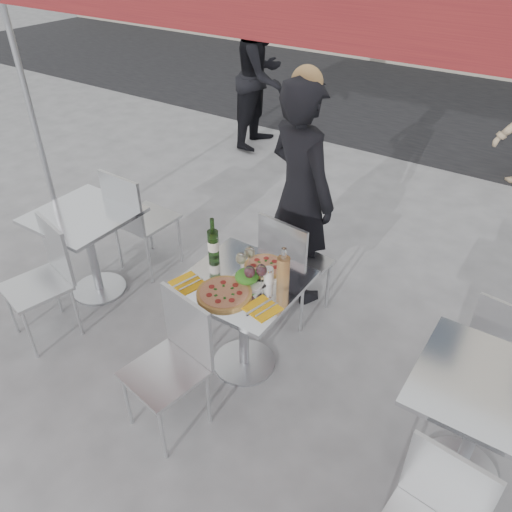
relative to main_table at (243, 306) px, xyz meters
The scene contains 24 objects.
ground 0.54m from the main_table, ahead, with size 80.00×80.00×0.00m, color slate.
street_asphalt 6.52m from the main_table, 90.00° to the left, with size 24.00×5.00×0.00m, color black.
main_table is the anchor object (origin of this frame).
side_table_left 1.50m from the main_table, behind, with size 0.72×0.72×0.75m.
side_table_right 1.50m from the main_table, ahead, with size 0.72×0.72×0.75m.
chair_far 0.61m from the main_table, 90.39° to the left, with size 0.46×0.47×0.92m.
chair_near 0.58m from the main_table, 98.56° to the right, with size 0.47×0.48×0.90m.
side_chair_lfar 1.45m from the main_table, 163.20° to the left, with size 0.45×0.47×0.97m.
side_chair_lnear 1.47m from the main_table, 160.88° to the right, with size 0.50×0.51×0.90m.
side_chair_rfar 1.63m from the main_table, 24.07° to the left, with size 0.42×0.43×0.84m.
woman_diner 1.02m from the main_table, 97.94° to the left, with size 0.65×0.43×1.79m, color black.
pedestrian_a 4.08m from the main_table, 121.55° to the left, with size 0.88×0.68×1.80m, color black.
pizza_near 0.28m from the main_table, 94.08° to the right, with size 0.34×0.34×0.02m.
pizza_far 0.29m from the main_table, 74.56° to the left, with size 0.31×0.31×0.03m.
salad_plate 0.25m from the main_table, ahead, with size 0.22×0.22×0.09m.
wine_bottle 0.46m from the main_table, 161.24° to the left, with size 0.07×0.07×0.29m.
carafe 0.42m from the main_table, 18.23° to the left, with size 0.08×0.08×0.29m.
sugar_shaker 0.31m from the main_table, 27.22° to the left, with size 0.06×0.06×0.11m.
wineglass_white_a 0.33m from the main_table, 132.30° to the left, with size 0.07×0.07×0.16m.
wineglass_white_b 0.35m from the main_table, 107.11° to the left, with size 0.07×0.07×0.16m.
wineglass_red_a 0.33m from the main_table, 20.62° to the right, with size 0.07×0.07×0.16m.
wineglass_red_b 0.34m from the main_table, 10.92° to the left, with size 0.07×0.07×0.16m.
napkin_left 0.41m from the main_table, 141.46° to the right, with size 0.22×0.22×0.01m.
napkin_right 0.36m from the main_table, 32.15° to the right, with size 0.22×0.22×0.01m.
Camera 1 is at (1.45, -2.01, 2.67)m, focal length 35.00 mm.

